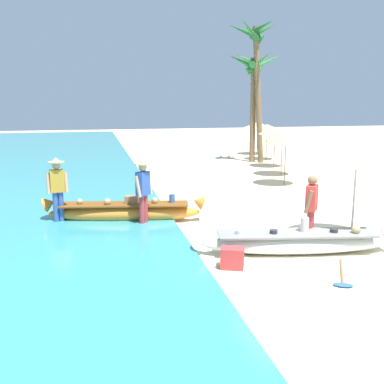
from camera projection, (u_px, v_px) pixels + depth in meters
The scene contains 16 objects.
ground_plane at pixel (296, 243), 11.04m from camera, with size 80.00×80.00×0.00m, color beige.
boat_white_foreground at pixel (296, 241), 10.28m from camera, with size 4.38×1.38×0.78m.
boat_orange_midground at pixel (125, 212), 12.86m from camera, with size 4.41×1.32×0.77m.
person_vendor_hatted at pixel (143, 188), 12.27m from camera, with size 0.53×0.54×1.79m.
person_tourist_customer at pixel (311, 207), 10.57m from camera, with size 0.48×0.56×1.66m.
person_vendor_assistant at pixel (57, 186), 12.41m from camera, with size 0.58×0.44×1.81m.
patio_umbrella_large at pixel (357, 154), 10.73m from camera, with size 2.12×2.12×2.32m.
parasol_row_0 at pixel (286, 140), 17.94m from camera, with size 1.60×1.60×1.91m.
parasol_row_1 at pixel (282, 135), 20.18m from camera, with size 1.60×1.60×1.91m.
parasol_row_2 at pixel (275, 131), 22.60m from camera, with size 1.60×1.60×1.91m.
parasol_row_3 at pixel (267, 127), 25.19m from camera, with size 1.60×1.60×1.91m.
parasol_row_4 at pixel (258, 125), 27.54m from camera, with size 1.60×1.60×1.91m.
palm_tree_tall_inland at pixel (254, 75), 23.86m from camera, with size 2.80×2.87×5.61m.
palm_tree_leaning_seaward at pixel (255, 52), 23.31m from camera, with size 2.46×2.53×7.08m.
cooler_box at pixel (232, 258), 9.39m from camera, with size 0.46×0.34×0.42m, color #C63838.
paddle at pixel (342, 276), 8.93m from camera, with size 0.89×1.44×0.05m.
Camera 1 is at (-4.62, -9.83, 3.36)m, focal length 44.17 mm.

